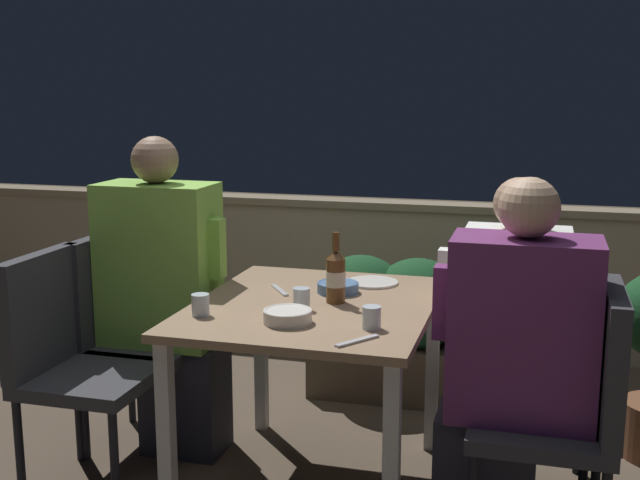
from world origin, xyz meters
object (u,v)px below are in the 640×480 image
(chair_right_far, at_px, (560,355))
(person_purple_stripe, at_px, (510,370))
(person_white_polo, at_px, (504,336))
(beer_bottle, at_px, (336,276))
(chair_left_far, at_px, (125,320))
(chair_right_near, at_px, (575,398))
(chair_left_near, at_px, (67,349))
(person_green_blouse, at_px, (167,297))

(chair_right_far, bearing_deg, person_purple_stripe, -111.54)
(person_white_polo, distance_m, beer_bottle, 0.67)
(chair_left_far, relative_size, chair_right_near, 1.00)
(chair_left_far, bearing_deg, beer_bottle, -9.19)
(person_white_polo, bearing_deg, chair_left_far, -179.08)
(chair_left_far, xyz_separation_m, chair_right_near, (1.80, -0.39, 0.00))
(chair_left_near, bearing_deg, beer_bottle, 14.01)
(chair_left_near, distance_m, chair_left_far, 0.40)
(chair_right_near, xyz_separation_m, person_white_polo, (-0.24, 0.42, 0.06))
(chair_left_far, distance_m, person_green_blouse, 0.23)
(person_green_blouse, height_order, person_white_polo, person_green_blouse)
(chair_right_near, bearing_deg, chair_left_far, 167.74)
(person_green_blouse, height_order, chair_right_far, person_green_blouse)
(person_purple_stripe, bearing_deg, chair_left_near, -179.73)
(chair_left_near, height_order, chair_left_far, same)
(chair_left_near, relative_size, chair_left_far, 1.00)
(person_green_blouse, bearing_deg, person_purple_stripe, -15.64)
(chair_left_far, relative_size, person_green_blouse, 0.69)
(chair_left_far, bearing_deg, person_green_blouse, 0.00)
(person_green_blouse, relative_size, chair_right_far, 1.46)
(chair_right_near, distance_m, person_purple_stripe, 0.22)
(beer_bottle, bearing_deg, chair_left_near, -165.99)
(person_green_blouse, xyz_separation_m, chair_right_near, (1.60, -0.39, -0.11))
(person_green_blouse, distance_m, chair_right_far, 1.57)
(chair_left_near, distance_m, person_purple_stripe, 1.62)
(person_green_blouse, bearing_deg, chair_right_far, 0.91)
(person_green_blouse, bearing_deg, chair_right_near, -13.74)
(chair_left_near, relative_size, person_purple_stripe, 0.73)
(person_purple_stripe, distance_m, chair_right_far, 0.45)
(chair_right_near, relative_size, chair_right_far, 1.00)
(chair_left_far, height_order, chair_right_far, same)
(person_green_blouse, distance_m, chair_right_near, 1.65)
(chair_right_far, distance_m, beer_bottle, 0.87)
(person_purple_stripe, xyz_separation_m, person_white_polo, (-0.04, 0.42, -0.02))
(chair_left_near, bearing_deg, person_purple_stripe, 0.27)
(chair_right_far, relative_size, person_white_polo, 0.76)
(person_green_blouse, distance_m, person_purple_stripe, 1.45)
(chair_left_far, relative_size, chair_right_far, 1.00)
(chair_left_far, height_order, person_green_blouse, person_green_blouse)
(chair_left_near, relative_size, person_white_polo, 0.76)
(chair_left_far, bearing_deg, person_purple_stripe, -13.76)
(beer_bottle, bearing_deg, person_green_blouse, 168.44)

